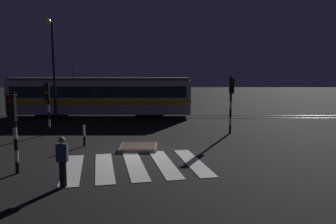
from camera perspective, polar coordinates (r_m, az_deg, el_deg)
The scene contains 12 objects.
ground_plane at distance 15.71m, azimuth -5.11°, elevation -7.16°, with size 120.00×120.00×0.00m, color black.
rail_near at distance 27.06m, azimuth -3.00°, elevation -1.03°, with size 80.00×0.12×0.03m, color #59595E.
rail_far at distance 28.48m, azimuth -2.86°, elevation -0.62°, with size 80.00×0.12×0.03m, color #59595E.
crosswalk_zebra at distance 13.89m, azimuth -5.79°, elevation -9.05°, with size 6.39×5.34×0.02m.
traffic_island at distance 16.69m, azimuth -5.19°, elevation -5.99°, with size 1.80×1.76×0.18m.
traffic_light_corner_far_left at distance 21.28m, azimuth -19.95°, elevation 1.89°, with size 0.36×0.42×3.15m.
traffic_light_corner_near_left at distance 13.55m, azimuth -25.00°, elevation -1.31°, with size 0.36×0.42×3.10m.
traffic_light_corner_far_right at distance 20.62m, azimuth 10.55°, elevation 2.71°, with size 0.36×0.42×3.51m.
street_lamp_trackside_left at distance 24.83m, azimuth -19.26°, elevation 8.49°, with size 0.44×1.21×7.30m.
tram at distance 28.09m, azimuth -11.50°, elevation 2.68°, with size 14.82×2.58×4.15m.
pedestrian_waiting_at_kerb at distance 11.73m, azimuth -17.68°, elevation -8.03°, with size 0.36×0.24×1.71m.
bollard_island_edge at distance 17.67m, azimuth -14.23°, elevation -3.88°, with size 0.12×0.12×1.11m.
Camera 1 is at (1.35, -15.16, 3.89)m, focal length 35.78 mm.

